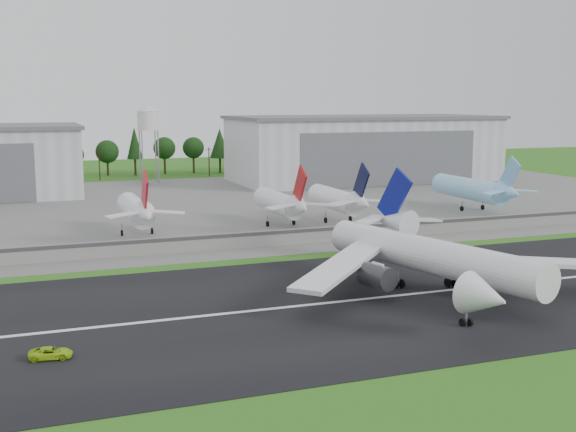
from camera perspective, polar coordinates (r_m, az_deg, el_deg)
name	(u,v)px	position (r m, az deg, el deg)	size (l,w,h in m)	color
ground	(399,317)	(107.42, 8.78, -7.88)	(600.00, 600.00, 0.00)	#2E6A19
runway	(368,299)	(115.87, 6.37, -6.53)	(320.00, 60.00, 0.10)	black
runway_centerline	(368,299)	(115.85, 6.37, -6.50)	(220.00, 1.00, 0.02)	white
apron	(203,205)	(217.77, -6.70, 0.86)	(320.00, 150.00, 0.10)	slate
blast_fence	(275,238)	(155.88, -1.05, -1.74)	(240.00, 0.61, 3.50)	gray
hangar_east	(363,148)	(284.30, 5.95, 5.35)	(102.00, 47.00, 25.20)	silver
water_tower	(148,118)	(278.34, -11.01, 7.61)	(8.40, 8.40, 29.40)	#99999E
utility_poles	(156,178)	(295.55, -10.38, 2.94)	(230.00, 3.00, 12.00)	black
treeline	(150,175)	(310.26, -10.87, 3.21)	(320.00, 16.00, 22.00)	black
main_airliner	(431,264)	(119.59, 11.25, -3.76)	(55.26, 58.40, 18.17)	white
ground_vehicle	(51,353)	(93.92, -18.24, -10.24)	(2.39, 5.19, 1.44)	#A3D218
parked_jet_red_a	(137,211)	(169.74, -11.82, 0.43)	(7.36, 31.29, 16.57)	white
parked_jet_red_b	(283,203)	(178.38, -0.42, 1.02)	(7.36, 31.29, 16.49)	white
parked_jet_navy	(341,200)	(184.28, 4.18, 1.28)	(7.36, 31.29, 16.59)	white
parked_jet_skyblue	(476,189)	(210.48, 14.63, 2.05)	(7.36, 37.29, 16.88)	#92D4FC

